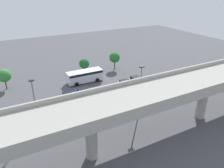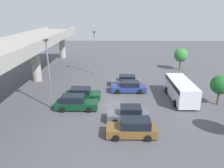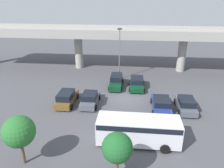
{
  "view_description": "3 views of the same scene",
  "coord_description": "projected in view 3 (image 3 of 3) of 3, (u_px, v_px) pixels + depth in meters",
  "views": [
    {
      "loc": [
        16.5,
        30.72,
        18.67
      ],
      "look_at": [
        -0.74,
        -1.21,
        2.13
      ],
      "focal_mm": 35.0,
      "sensor_mm": 36.0,
      "label": 1
    },
    {
      "loc": [
        -24.56,
        -0.61,
        10.9
      ],
      "look_at": [
        0.31,
        -0.26,
        2.45
      ],
      "focal_mm": 35.0,
      "sensor_mm": 36.0,
      "label": 2
    },
    {
      "loc": [
        0.88,
        -25.61,
        12.69
      ],
      "look_at": [
        -1.99,
        1.95,
        1.13
      ],
      "focal_mm": 35.0,
      "sensor_mm": 36.0,
      "label": 3
    }
  ],
  "objects": [
    {
      "name": "lamp_post_mid_lot",
      "position": [
        119.0,
        50.0,
        32.98
      ],
      "size": [
        0.7,
        0.35,
        7.99
      ],
      "color": "slate",
      "rests_on": "ground_plane"
    },
    {
      "name": "parked_car_1",
      "position": [
        90.0,
        99.0,
        26.7
      ],
      "size": [
        2.06,
        4.36,
        1.59
      ],
      "rotation": [
        0.0,
        0.0,
        1.57
      ],
      "color": "#515660",
      "rests_on": "ground_plane"
    },
    {
      "name": "parked_car_5",
      "position": [
        186.0,
        104.0,
        25.41
      ],
      "size": [
        2.12,
        4.42,
        1.53
      ],
      "rotation": [
        0.0,
        0.0,
        1.57
      ],
      "color": "#515660",
      "rests_on": "ground_plane"
    },
    {
      "name": "parked_car_2",
      "position": [
        116.0,
        81.0,
        31.91
      ],
      "size": [
        1.99,
        4.82,
        1.69
      ],
      "rotation": [
        0.0,
        0.0,
        -1.57
      ],
      "color": "#0C381E",
      "rests_on": "ground_plane"
    },
    {
      "name": "parked_car_3",
      "position": [
        137.0,
        83.0,
        31.38
      ],
      "size": [
        2.2,
        4.49,
        1.51
      ],
      "rotation": [
        0.0,
        0.0,
        -1.57
      ],
      "color": "#0C381E",
      "rests_on": "ground_plane"
    },
    {
      "name": "tree_front_centre",
      "position": [
        117.0,
        148.0,
        15.53
      ],
      "size": [
        2.26,
        2.26,
        3.66
      ],
      "color": "brown",
      "rests_on": "ground_plane"
    },
    {
      "name": "highway_overpass",
      "position": [
        130.0,
        36.0,
        37.15
      ],
      "size": [
        55.62,
        6.49,
        7.31
      ],
      "color": "#9E9B93",
      "rests_on": "ground_plane"
    },
    {
      "name": "ground_plane",
      "position": [
        126.0,
        98.0,
        28.48
      ],
      "size": [
        116.19,
        116.19,
        0.0
      ],
      "primitive_type": "plane",
      "color": "#4C4C51"
    },
    {
      "name": "tree_front_left",
      "position": [
        19.0,
        132.0,
        16.51
      ],
      "size": [
        2.5,
        2.5,
        4.26
      ],
      "color": "brown",
      "rests_on": "ground_plane"
    },
    {
      "name": "parked_car_0",
      "position": [
        67.0,
        98.0,
        26.81
      ],
      "size": [
        2.09,
        4.52,
        1.67
      ],
      "rotation": [
        0.0,
        0.0,
        1.57
      ],
      "color": "brown",
      "rests_on": "ground_plane"
    },
    {
      "name": "parked_car_4",
      "position": [
        161.0,
        104.0,
        25.44
      ],
      "size": [
        2.25,
        4.87,
        1.5
      ],
      "rotation": [
        0.0,
        0.0,
        1.57
      ],
      "color": "navy",
      "rests_on": "ground_plane"
    },
    {
      "name": "shuttle_bus",
      "position": [
        138.0,
        129.0,
        19.53
      ],
      "size": [
        7.4,
        2.73,
        2.46
      ],
      "rotation": [
        0.0,
        0.0,
        3.14
      ],
      "color": "silver",
      "rests_on": "ground_plane"
    }
  ]
}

